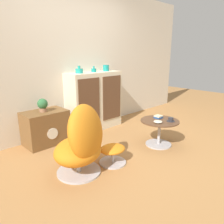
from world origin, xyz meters
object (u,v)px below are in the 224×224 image
(tv_console, at_px, (46,127))
(vase_leftmost, at_px, (79,71))
(coffee_table, at_px, (159,129))
(vase_inner_left, at_px, (94,70))
(potted_plant, at_px, (43,105))
(teacup, at_px, (171,120))
(egg_chair, at_px, (82,142))
(vase_inner_right, at_px, (106,68))
(book_stack, at_px, (158,117))
(bowl, at_px, (158,122))
(ottoman, at_px, (113,152))
(sideboard, at_px, (94,101))

(tv_console, bearing_deg, vase_leftmost, 1.96)
(coffee_table, relative_size, vase_inner_left, 5.72)
(potted_plant, bearing_deg, coffee_table, -45.45)
(tv_console, distance_m, teacup, 1.99)
(egg_chair, bearing_deg, vase_leftmost, 54.84)
(vase_inner_right, bearing_deg, potted_plant, -178.98)
(tv_console, distance_m, vase_inner_left, 1.34)
(vase_inner_right, distance_m, potted_plant, 1.45)
(tv_console, xyz_separation_m, vase_inner_right, (1.34, 0.02, 0.87))
(tv_console, relative_size, potted_plant, 3.26)
(potted_plant, relative_size, book_stack, 1.72)
(vase_leftmost, xyz_separation_m, bowl, (0.43, -1.38, -0.70))
(egg_chair, distance_m, vase_inner_left, 1.80)
(ottoman, bearing_deg, vase_inner_right, 50.79)
(coffee_table, distance_m, vase_inner_right, 1.59)
(potted_plant, bearing_deg, sideboard, 1.10)
(tv_console, height_order, bowl, tv_console)
(egg_chair, height_order, teacup, egg_chair)
(teacup, bearing_deg, sideboard, 101.93)
(teacup, bearing_deg, egg_chair, 168.86)
(potted_plant, bearing_deg, vase_inner_left, 1.31)
(egg_chair, distance_m, book_stack, 1.47)
(vase_inner_right, bearing_deg, coffee_table, -93.21)
(vase_inner_right, bearing_deg, vase_leftmost, 180.00)
(egg_chair, distance_m, potted_plant, 1.19)
(potted_plant, height_order, book_stack, potted_plant)
(sideboard, height_order, vase_inner_right, vase_inner_right)
(vase_inner_right, bearing_deg, egg_chair, -140.94)
(egg_chair, xyz_separation_m, bowl, (1.26, -0.20, 0.02))
(coffee_table, height_order, potted_plant, potted_plant)
(sideboard, bearing_deg, book_stack, -75.73)
(ottoman, bearing_deg, potted_plant, 105.51)
(potted_plant, bearing_deg, vase_leftmost, 1.88)
(sideboard, bearing_deg, vase_leftmost, 179.31)
(tv_console, xyz_separation_m, book_stack, (1.35, -1.22, 0.16))
(ottoman, bearing_deg, tv_console, 104.76)
(bowl, bearing_deg, ottoman, 170.92)
(ottoman, relative_size, vase_inner_left, 3.46)
(coffee_table, bearing_deg, vase_leftmost, 112.50)
(teacup, distance_m, book_stack, 0.23)
(coffee_table, bearing_deg, tv_console, 134.17)
(ottoman, distance_m, vase_inner_left, 1.73)
(sideboard, relative_size, vase_inner_left, 10.42)
(sideboard, height_order, tv_console, sideboard)
(ottoman, relative_size, teacup, 2.87)
(teacup, relative_size, bowl, 0.95)
(vase_leftmost, height_order, book_stack, vase_leftmost)
(coffee_table, bearing_deg, ottoman, 175.16)
(vase_inner_left, bearing_deg, egg_chair, -134.35)
(egg_chair, bearing_deg, coffee_table, -5.99)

